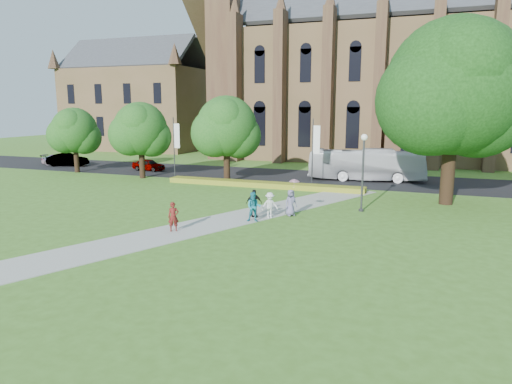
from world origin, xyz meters
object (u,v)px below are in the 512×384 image
at_px(car_1, 68,160).
at_px(car_2, 60,159).
at_px(car_0, 149,165).
at_px(streetlamp, 363,163).
at_px(pedestrian_0, 173,217).
at_px(large_tree, 455,87).
at_px(tour_coach, 366,165).

distance_m(car_1, car_2, 2.07).
height_order(car_0, car_2, car_0).
xyz_separation_m(streetlamp, pedestrian_0, (-9.34, -8.99, -2.42)).
distance_m(large_tree, tour_coach, 13.19).
relative_size(tour_coach, car_2, 2.54).
bearing_deg(tour_coach, car_2, 83.69).
height_order(streetlamp, car_0, streetlamp).
distance_m(car_2, pedestrian_0, 36.25).
height_order(car_0, pedestrian_0, pedestrian_0).
height_order(car_1, pedestrian_0, pedestrian_0).
relative_size(streetlamp, car_2, 1.22).
relative_size(large_tree, car_2, 3.06).
relative_size(car_0, pedestrian_0, 2.26).
height_order(large_tree, tour_coach, large_tree).
distance_m(tour_coach, car_2, 36.78).
height_order(car_0, car_1, car_1).
bearing_deg(car_1, pedestrian_0, -143.32).
height_order(car_2, pedestrian_0, pedestrian_0).
height_order(car_1, car_2, car_1).
relative_size(large_tree, tour_coach, 1.20).
bearing_deg(streetlamp, large_tree, 39.29).
distance_m(tour_coach, pedestrian_0, 23.88).
bearing_deg(tour_coach, car_0, 86.12).
bearing_deg(car_1, large_tree, -115.51).
distance_m(car_1, pedestrian_0, 34.25).
relative_size(streetlamp, car_1, 1.12).
xyz_separation_m(streetlamp, car_1, (-36.19, 12.27, -2.51)).
xyz_separation_m(large_tree, car_2, (-43.59, 8.60, -7.72)).
bearing_deg(pedestrian_0, large_tree, 6.32).
xyz_separation_m(streetlamp, large_tree, (5.50, 4.50, 5.07)).
xyz_separation_m(large_tree, car_1, (-41.69, 7.77, -7.57)).
xyz_separation_m(car_0, car_1, (-11.31, 0.03, 0.12)).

